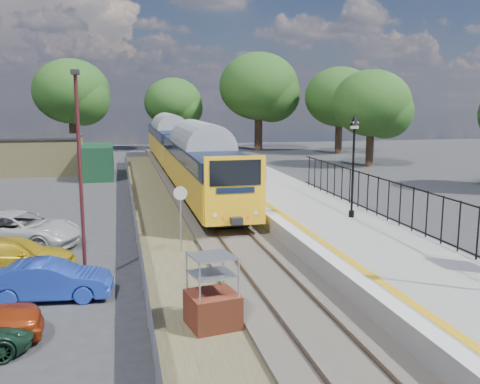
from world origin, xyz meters
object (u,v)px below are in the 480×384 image
object	(u,v)px
speed_sign	(181,208)
car_white	(18,230)
train	(181,148)
car_yellow	(15,256)
victorian_lamp_north	(354,142)
brick_plinth	(212,293)
carpark_lamp	(80,166)
car_blue	(50,280)

from	to	relation	value
speed_sign	car_white	bearing A→B (deg)	177.36
train	car_yellow	distance (m)	24.41
victorian_lamp_north	brick_plinth	size ratio (longest dim) A/B	2.24
carpark_lamp	car_blue	xyz separation A→B (m)	(-0.97, -1.13, -3.40)
speed_sign	brick_plinth	bearing A→B (deg)	-72.02
victorian_lamp_north	train	distance (m)	21.45
car_blue	car_white	distance (m)	6.97
brick_plinth	car_blue	bearing A→B (deg)	144.89
speed_sign	train	bearing A→B (deg)	101.40
car_yellow	car_white	size ratio (longest dim) A/B	0.79
brick_plinth	carpark_lamp	bearing A→B (deg)	129.47
victorian_lamp_north	car_yellow	distance (m)	14.50
brick_plinth	car_blue	xyz separation A→B (m)	(-4.53, 3.18, -0.38)
carpark_lamp	brick_plinth	bearing A→B (deg)	-50.53
victorian_lamp_north	train	xyz separation A→B (m)	(-5.30, 20.70, -1.96)
train	car_white	world-z (taller)	train
car_blue	car_yellow	distance (m)	3.43
speed_sign	car_white	xyz separation A→B (m)	(-6.57, 2.47, -1.11)
train	car_yellow	bearing A→B (deg)	-110.59
train	car_blue	distance (m)	26.85
car_yellow	speed_sign	bearing A→B (deg)	-70.25
train	brick_plinth	size ratio (longest dim) A/B	19.86
car_yellow	car_white	xyz separation A→B (m)	(-0.51, 3.60, 0.13)
brick_plinth	car_yellow	xyz separation A→B (m)	(-6.06, 6.25, -0.38)
carpark_lamp	car_yellow	bearing A→B (deg)	142.32
victorian_lamp_north	speed_sign	xyz separation A→B (m)	(-7.80, -0.97, -2.45)
speed_sign	car_blue	size ratio (longest dim) A/B	0.74
brick_plinth	car_blue	distance (m)	5.55
victorian_lamp_north	speed_sign	size ratio (longest dim) A/B	1.68
speed_sign	victorian_lamp_north	bearing A→B (deg)	25.08
speed_sign	carpark_lamp	size ratio (longest dim) A/B	0.39
train	car_yellow	size ratio (longest dim) A/B	9.68
carpark_lamp	car_blue	bearing A→B (deg)	-130.70
car_blue	carpark_lamp	bearing A→B (deg)	-35.44
victorian_lamp_north	car_white	size ratio (longest dim) A/B	0.87
brick_plinth	speed_sign	xyz separation A→B (m)	(0.00, 7.38, 0.86)
speed_sign	carpark_lamp	distance (m)	5.16
car_blue	car_yellow	world-z (taller)	same
carpark_lamp	train	bearing A→B (deg)	76.25
car_white	train	bearing A→B (deg)	-5.42
brick_plinth	car_white	bearing A→B (deg)	123.71
car_white	car_yellow	bearing A→B (deg)	-152.08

